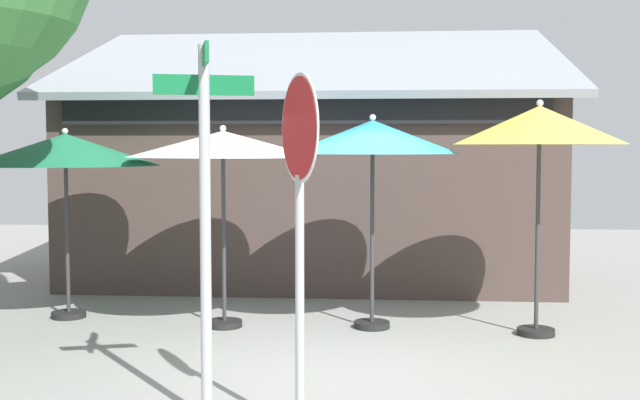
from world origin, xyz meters
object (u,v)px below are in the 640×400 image
object	(u,v)px
patio_umbrella_ivory_center	(223,146)
patio_umbrella_mustard_far_right	(539,127)
street_sign_post	(205,195)
patio_umbrella_teal_right	(373,139)
stop_sign	(300,180)
patio_umbrella_forest_green_left	(65,151)

from	to	relation	value
patio_umbrella_ivory_center	patio_umbrella_mustard_far_right	bearing A→B (deg)	-1.89
patio_umbrella_ivory_center	patio_umbrella_mustard_far_right	size ratio (longest dim) A/B	0.90
street_sign_post	patio_umbrella_teal_right	xyz separation A→B (m)	(1.28, 3.41, 0.48)
stop_sign	patio_umbrella_ivory_center	xyz separation A→B (m)	(-1.33, 3.56, 0.27)
patio_umbrella_teal_right	patio_umbrella_mustard_far_right	xyz separation A→B (m)	(1.94, -0.22, 0.13)
street_sign_post	patio_umbrella_ivory_center	world-z (taller)	street_sign_post
patio_umbrella_ivory_center	patio_umbrella_mustard_far_right	distance (m)	3.77
street_sign_post	patio_umbrella_ivory_center	xyz separation A→B (m)	(-0.54, 3.32, 0.40)
stop_sign	patio_umbrella_mustard_far_right	xyz separation A→B (m)	(2.44, 3.43, 0.49)
stop_sign	patio_umbrella_teal_right	world-z (taller)	stop_sign
patio_umbrella_forest_green_left	patio_umbrella_mustard_far_right	bearing A→B (deg)	-4.71
patio_umbrella_ivory_center	patio_umbrella_mustard_far_right	xyz separation A→B (m)	(3.76, -0.12, 0.22)
patio_umbrella_ivory_center	patio_umbrella_teal_right	distance (m)	1.82
street_sign_post	patio_umbrella_forest_green_left	xyz separation A→B (m)	(-2.67, 3.68, 0.34)
patio_umbrella_forest_green_left	patio_umbrella_mustard_far_right	world-z (taller)	patio_umbrella_mustard_far_right
stop_sign	patio_umbrella_mustard_far_right	world-z (taller)	stop_sign
stop_sign	patio_umbrella_teal_right	size ratio (longest dim) A/B	1.06
stop_sign	patio_umbrella_teal_right	distance (m)	3.70
street_sign_post	patio_umbrella_ivory_center	size ratio (longest dim) A/B	1.22
patio_umbrella_mustard_far_right	patio_umbrella_ivory_center	bearing A→B (deg)	178.11
patio_umbrella_forest_green_left	stop_sign	bearing A→B (deg)	-48.54
street_sign_post	patio_umbrella_mustard_far_right	world-z (taller)	street_sign_post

